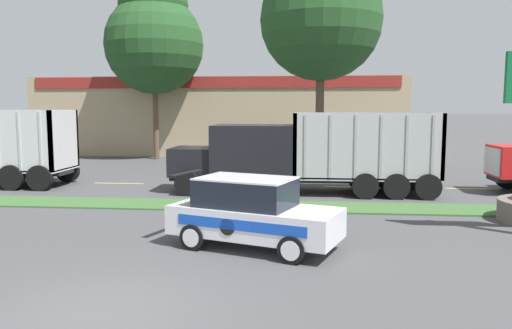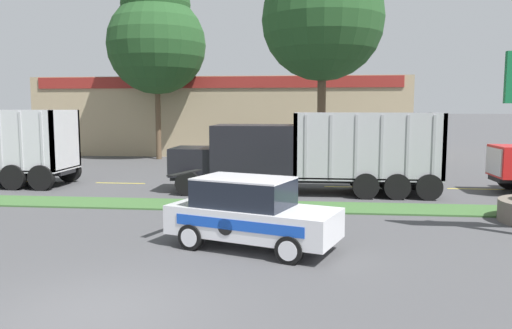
# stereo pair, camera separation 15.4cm
# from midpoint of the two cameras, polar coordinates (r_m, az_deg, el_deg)

# --- Properties ---
(ground_plane) EXTENTS (600.00, 600.00, 0.00)m
(ground_plane) POSITION_cam_midpoint_polar(r_m,az_deg,el_deg) (9.47, -17.70, -15.88)
(ground_plane) COLOR #474749
(grass_verge) EXTENTS (120.00, 1.93, 0.06)m
(grass_verge) POSITION_cam_midpoint_polar(r_m,az_deg,el_deg) (18.33, -5.50, -4.62)
(grass_verge) COLOR #3D6633
(grass_verge) RESTS_ON ground_plane
(centre_line_2) EXTENTS (2.40, 0.14, 0.01)m
(centre_line_2) POSITION_cam_midpoint_polar(r_m,az_deg,el_deg) (26.91, -25.85, -1.74)
(centre_line_2) COLOR yellow
(centre_line_2) RESTS_ON ground_plane
(centre_line_3) EXTENTS (2.40, 0.14, 0.01)m
(centre_line_3) POSITION_cam_midpoint_polar(r_m,az_deg,el_deg) (24.50, -15.06, -2.06)
(centre_line_3) COLOR yellow
(centre_line_3) RESTS_ON ground_plane
(centre_line_4) EXTENTS (2.40, 0.14, 0.01)m
(centre_line_4) POSITION_cam_midpoint_polar(r_m,az_deg,el_deg) (23.11, -2.46, -2.35)
(centre_line_4) COLOR yellow
(centre_line_4) RESTS_ON ground_plane
(centre_line_5) EXTENTS (2.40, 0.14, 0.01)m
(centre_line_5) POSITION_cam_midpoint_polar(r_m,az_deg,el_deg) (22.95, 11.01, -2.53)
(centre_line_5) COLOR yellow
(centre_line_5) RESTS_ON ground_plane
(centre_line_6) EXTENTS (2.40, 0.14, 0.01)m
(centre_line_6) POSITION_cam_midpoint_polar(r_m,az_deg,el_deg) (24.03, 23.96, -2.57)
(centre_line_6) COLOR yellow
(centre_line_6) RESTS_ON ground_plane
(dump_truck_trail) EXTENTS (11.07, 2.81, 3.35)m
(dump_truck_trail) POSITION_cam_midpoint_polar(r_m,az_deg,el_deg) (20.98, 3.18, 0.98)
(dump_truck_trail) COLOR black
(dump_truck_trail) RESTS_ON ground_plane
(rally_car) EXTENTS (4.62, 3.09, 1.83)m
(rally_car) POSITION_cam_midpoint_polar(r_m,az_deg,el_deg) (12.72, -0.33, -5.50)
(rally_car) COLOR white
(rally_car) RESTS_ON ground_plane
(store_building_backdrop) EXTENTS (27.70, 12.10, 5.81)m
(store_building_backdrop) POSITION_cam_midpoint_polar(r_m,az_deg,el_deg) (41.87, -3.09, 5.60)
(store_building_backdrop) COLOR tan
(store_building_backdrop) RESTS_ON ground_plane
(tree_behind_left) EXTENTS (6.61, 6.61, 13.26)m
(tree_behind_left) POSITION_cam_midpoint_polar(r_m,az_deg,el_deg) (28.32, 7.82, 17.43)
(tree_behind_left) COLOR brown
(tree_behind_left) RESTS_ON ground_plane
(tree_behind_centre) EXTENTS (6.70, 6.70, 12.85)m
(tree_behind_centre) POSITION_cam_midpoint_polar(r_m,az_deg,el_deg) (35.60, -11.20, 14.36)
(tree_behind_centre) COLOR brown
(tree_behind_centre) RESTS_ON ground_plane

